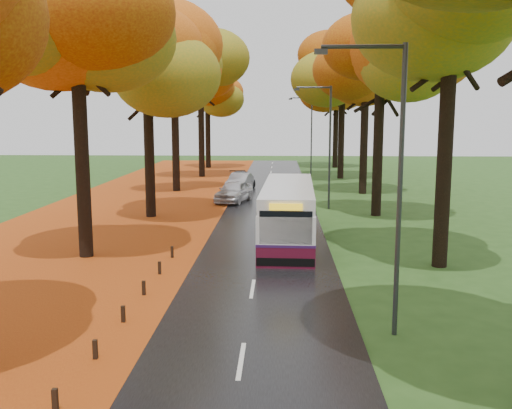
# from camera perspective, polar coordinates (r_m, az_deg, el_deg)

# --- Properties ---
(road) EXTENTS (6.50, 90.00, 0.04)m
(road) POSITION_cam_1_polar(r_m,az_deg,el_deg) (33.06, 0.72, -1.73)
(road) COLOR black
(road) RESTS_ON ground
(centre_line) EXTENTS (0.12, 90.00, 0.01)m
(centre_line) POSITION_cam_1_polar(r_m,az_deg,el_deg) (33.05, 0.72, -1.69)
(centre_line) COLOR silver
(centre_line) RESTS_ON road
(leaf_verge) EXTENTS (12.00, 90.00, 0.02)m
(leaf_verge) POSITION_cam_1_polar(r_m,az_deg,el_deg) (34.50, -14.40, -1.58)
(leaf_verge) COLOR maroon
(leaf_verge) RESTS_ON ground
(leaf_drift) EXTENTS (0.90, 90.00, 0.01)m
(leaf_drift) POSITION_cam_1_polar(r_m,az_deg,el_deg) (33.28, -4.54, -1.65)
(leaf_drift) COLOR #B24E12
(leaf_drift) RESTS_ON road
(trees_left) EXTENTS (9.20, 74.00, 13.88)m
(trees_left) POSITION_cam_1_polar(r_m,az_deg,el_deg) (35.64, -11.14, 14.24)
(trees_left) COLOR black
(trees_left) RESTS_ON ground
(trees_right) EXTENTS (9.30, 74.20, 13.96)m
(trees_right) POSITION_cam_1_polar(r_m,az_deg,el_deg) (35.14, 13.05, 14.51)
(trees_right) COLOR black
(trees_right) RESTS_ON ground
(bollard_row) EXTENTS (0.11, 23.51, 0.52)m
(bollard_row) POSITION_cam_1_polar(r_m,az_deg,el_deg) (14.28, -17.46, -15.75)
(bollard_row) COLOR black
(bollard_row) RESTS_ON ground
(streetlamp_near) EXTENTS (2.45, 0.18, 8.00)m
(streetlamp_near) POSITION_cam_1_polar(r_m,az_deg,el_deg) (15.83, 13.37, 3.57)
(streetlamp_near) COLOR #333538
(streetlamp_near) RESTS_ON ground
(streetlamp_mid) EXTENTS (2.45, 0.18, 8.00)m
(streetlamp_mid) POSITION_cam_1_polar(r_m,az_deg,el_deg) (37.62, 7.02, 6.70)
(streetlamp_mid) COLOR #333538
(streetlamp_mid) RESTS_ON ground
(streetlamp_far) EXTENTS (2.45, 0.18, 8.00)m
(streetlamp_far) POSITION_cam_1_polar(r_m,az_deg,el_deg) (59.57, 5.33, 7.51)
(streetlamp_far) COLOR #333538
(streetlamp_far) RESTS_ON ground
(bus) EXTENTS (2.75, 10.62, 2.78)m
(bus) POSITION_cam_1_polar(r_m,az_deg,el_deg) (27.80, 3.23, -0.69)
(bus) COLOR #4E0C20
(bus) RESTS_ON road
(car_white) EXTENTS (2.84, 4.80, 1.53)m
(car_white) POSITION_cam_1_polar(r_m,az_deg,el_deg) (40.43, -2.21, 1.35)
(car_white) COLOR silver
(car_white) RESTS_ON road
(car_silver) EXTENTS (2.18, 4.47, 1.41)m
(car_silver) POSITION_cam_1_polar(r_m,az_deg,el_deg) (46.48, -1.63, 2.26)
(car_silver) COLOR gray
(car_silver) RESTS_ON road
(car_dark) EXTENTS (2.75, 4.47, 1.21)m
(car_dark) POSITION_cam_1_polar(r_m,az_deg,el_deg) (49.79, -1.41, 2.59)
(car_dark) COLOR black
(car_dark) RESTS_ON road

